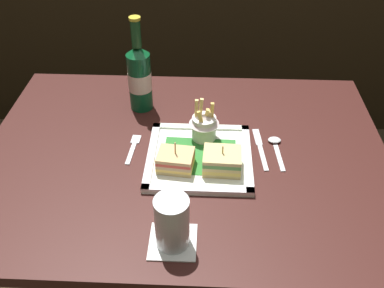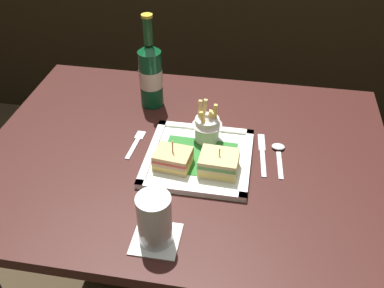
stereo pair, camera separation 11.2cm
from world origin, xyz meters
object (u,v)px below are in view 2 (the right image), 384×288
Objects in this scene: sandwich_half_left at (173,159)px; fries_cup at (207,125)px; dining_table at (186,190)px; water_glass at (155,222)px; beer_bottle at (151,73)px; sandwich_half_right at (219,163)px; knife at (262,153)px; square_plate at (199,158)px; spoon at (279,152)px; fork at (136,143)px.

fries_cup is at bearing 61.36° from sandwich_half_left.
dining_table is 8.94× the size of water_glass.
water_glass is (0.14, -0.51, -0.05)m from beer_bottle.
fries_cup is 0.41× the size of beer_bottle.
knife is (0.10, 0.10, -0.03)m from sandwich_half_right.
sandwich_half_left is 0.24m from knife.
knife is at bearing 9.10° from dining_table.
water_glass is 0.39m from knife.
square_plate is 0.08m from sandwich_half_right.
knife is at bearing -27.91° from beer_bottle.
sandwich_half_right is 0.18m from spoon.
square_plate is 0.21m from spoon.
sandwich_half_left is at bearing -34.92° from fork.
fork is at bearing 145.08° from sandwich_half_left.
beer_bottle is at bearing 123.77° from dining_table.
fries_cup is at bearing 175.60° from spoon.
knife is (0.15, -0.02, -0.06)m from fries_cup.
sandwich_half_left is 0.81× the size of fries_cup.
square_plate reaches higher than fork.
sandwich_half_right is (0.06, -0.04, 0.03)m from square_plate.
dining_table is 0.21m from fries_cup.
sandwich_half_left is (-0.02, -0.07, 0.17)m from dining_table.
knife is 0.04m from spoon.
water_glass is 0.68× the size of knife.
sandwich_half_left is at bearing -142.03° from square_plate.
spoon is (0.24, 0.04, 0.15)m from dining_table.
fries_cup is at bearing 11.48° from fork.
dining_table is 7.81× the size of spoon.
fork is (0.00, -0.20, -0.10)m from beer_bottle.
beer_bottle is 0.40m from knife.
square_plate is 0.32m from beer_bottle.
water_glass is at bearing -75.22° from beer_bottle.
fries_cup reaches higher than fork.
fries_cup is 0.67× the size of knife.
dining_table is at bearing 148.14° from square_plate.
sandwich_half_left is 0.69× the size of spoon.
fork is (-0.12, 0.08, -0.03)m from sandwich_half_left.
square_plate is 0.09m from fries_cup.
dining_table is 3.79× the size of beer_bottle.
knife is (0.16, 0.06, -0.00)m from square_plate.
spoon is at bearing 22.46° from sandwich_half_left.
water_glass reaches higher than sandwich_half_left.
water_glass is (-0.06, -0.35, -0.00)m from fries_cup.
fries_cup is at bearing 171.79° from knife.
spoon is at bearing 17.21° from square_plate.
sandwich_half_right is 0.38m from beer_bottle.
fries_cup is at bearing 80.90° from water_glass.
sandwich_half_right is 0.34× the size of beer_bottle.
water_glass reaches higher than square_plate.
dining_table is 9.16× the size of fries_cup.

